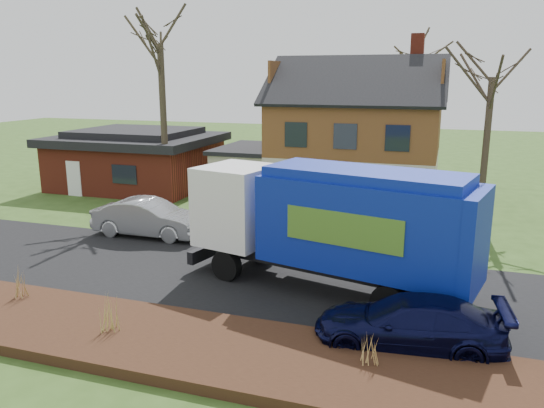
% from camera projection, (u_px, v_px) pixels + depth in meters
% --- Properties ---
extents(ground, '(120.00, 120.00, 0.00)m').
position_uv_depth(ground, '(234.00, 276.00, 18.96)').
color(ground, '#2F4C19').
rests_on(ground, ground).
extents(road, '(80.00, 7.00, 0.02)m').
position_uv_depth(road, '(234.00, 276.00, 18.96)').
color(road, black).
rests_on(road, ground).
extents(mulch_verge, '(80.00, 3.50, 0.30)m').
position_uv_depth(mulch_verge, '(158.00, 340.00, 14.03)').
color(mulch_verge, black).
rests_on(mulch_verge, ground).
extents(main_house, '(12.95, 8.95, 9.26)m').
position_uv_depth(main_house, '(348.00, 129.00, 30.41)').
color(main_house, beige).
rests_on(main_house, ground).
extents(ranch_house, '(9.80, 8.20, 3.70)m').
position_uv_depth(ranch_house, '(137.00, 158.00, 34.19)').
color(ranch_house, maroon).
rests_on(ranch_house, ground).
extents(garbage_truck, '(10.08, 4.78, 4.17)m').
position_uv_depth(garbage_truck, '(334.00, 221.00, 17.12)').
color(garbage_truck, black).
rests_on(garbage_truck, ground).
extents(silver_sedan, '(5.02, 1.79, 1.65)m').
position_uv_depth(silver_sedan, '(149.00, 218.00, 23.60)').
color(silver_sedan, '#9EA1A5').
rests_on(silver_sedan, ground).
extents(navy_wagon, '(5.07, 2.50, 1.42)m').
position_uv_depth(navy_wagon, '(409.00, 323.00, 13.74)').
color(navy_wagon, black).
rests_on(navy_wagon, ground).
extents(tree_front_west, '(4.06, 4.06, 12.05)m').
position_uv_depth(tree_front_west, '(159.00, 19.00, 28.02)').
color(tree_front_west, '#3F3625').
rests_on(tree_front_west, ground).
extents(tree_front_east, '(3.57, 3.57, 9.91)m').
position_uv_depth(tree_front_east, '(495.00, 52.00, 24.00)').
color(tree_front_east, '#3E3125').
rests_on(tree_front_east, ground).
extents(tree_back, '(3.52, 3.52, 11.15)m').
position_uv_depth(tree_back, '(416.00, 42.00, 36.44)').
color(tree_back, '#443629').
rests_on(tree_back, ground).
extents(grass_clump_west, '(0.36, 0.30, 0.96)m').
position_uv_depth(grass_clump_west, '(18.00, 283.00, 16.22)').
color(grass_clump_west, '#A48148').
rests_on(grass_clump_west, mulch_verge).
extents(grass_clump_mid, '(0.35, 0.29, 0.99)m').
position_uv_depth(grass_clump_mid, '(109.00, 314.00, 14.12)').
color(grass_clump_mid, tan).
rests_on(grass_clump_mid, mulch_verge).
extents(grass_clump_east, '(0.31, 0.26, 0.79)m').
position_uv_depth(grass_clump_east, '(371.00, 348.00, 12.51)').
color(grass_clump_east, tan).
rests_on(grass_clump_east, mulch_verge).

